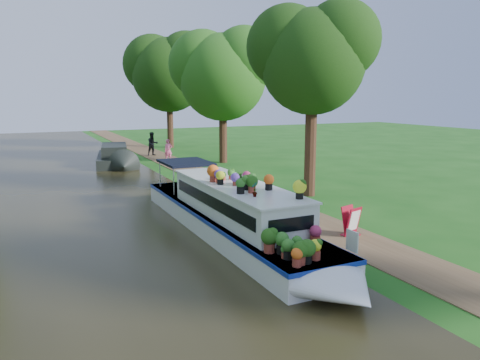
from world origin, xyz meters
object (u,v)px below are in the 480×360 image
pedestrian_dark (153,144)px  sandwich_board (351,222)px  second_boat (114,157)px  plant_boat (236,214)px  pedestrian_pink (168,150)px

pedestrian_dark → sandwich_board: bearing=-95.6°
second_boat → pedestrian_dark: 5.21m
plant_boat → pedestrian_pink: plant_boat is taller
pedestrian_pink → sandwich_board: bearing=-89.1°
plant_boat → pedestrian_dark: bearing=82.0°
second_boat → sandwich_board: (4.14, -20.24, -0.09)m
plant_boat → pedestrian_dark: plant_boat is taller
pedestrian_pink → pedestrian_dark: size_ratio=0.85×
sandwich_board → pedestrian_pink: pedestrian_pink is taller
second_boat → pedestrian_dark: (3.68, 3.67, 0.39)m
second_boat → pedestrian_pink: size_ratio=4.78×
second_boat → pedestrian_dark: size_ratio=4.07×
plant_boat → pedestrian_dark: (3.18, 22.47, 0.10)m
plant_boat → sandwich_board: bearing=-21.4°
sandwich_board → pedestrian_pink: bearing=75.2°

